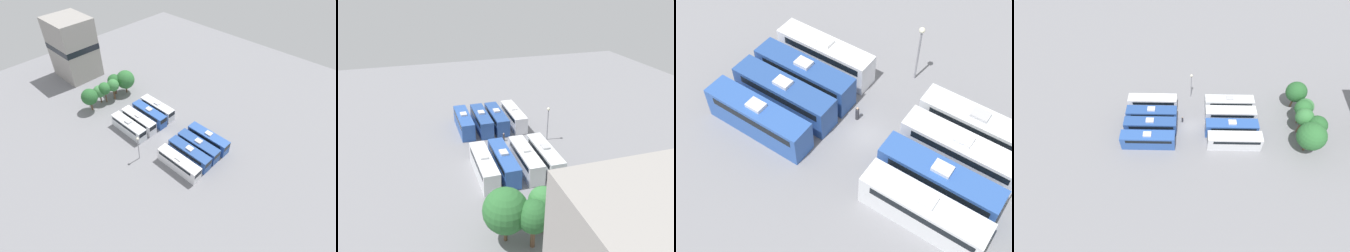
% 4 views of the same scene
% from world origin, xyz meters
% --- Properties ---
extents(ground_plane, '(127.12, 127.12, 0.00)m').
position_xyz_m(ground_plane, '(0.00, 0.00, 0.00)').
color(ground_plane, gray).
extents(bus_0, '(2.57, 10.68, 3.71)m').
position_xyz_m(bus_0, '(-5.25, -8.39, 1.85)').
color(bus_0, white).
rests_on(bus_0, ground_plane).
extents(bus_1, '(2.57, 10.68, 3.71)m').
position_xyz_m(bus_1, '(-1.57, -8.27, 1.85)').
color(bus_1, '#284C93').
rests_on(bus_1, ground_plane).
extents(bus_2, '(2.57, 10.68, 3.71)m').
position_xyz_m(bus_2, '(1.60, -8.26, 1.85)').
color(bus_2, '#284C93').
rests_on(bus_2, ground_plane).
extents(bus_3, '(2.57, 10.68, 3.71)m').
position_xyz_m(bus_3, '(5.17, -8.43, 1.85)').
color(bus_3, '#2D56A8').
rests_on(bus_3, ground_plane).
extents(bus_4, '(2.57, 10.68, 3.71)m').
position_xyz_m(bus_4, '(-5.16, 8.56, 1.85)').
color(bus_4, silver).
rests_on(bus_4, ground_plane).
extents(bus_5, '(2.57, 10.68, 3.71)m').
position_xyz_m(bus_5, '(-1.85, 8.51, 1.85)').
color(bus_5, silver).
rests_on(bus_5, ground_plane).
extents(bus_6, '(2.57, 10.68, 3.71)m').
position_xyz_m(bus_6, '(1.81, 8.40, 1.85)').
color(bus_6, '#2D56A8').
rests_on(bus_6, ground_plane).
extents(bus_7, '(2.57, 10.68, 3.71)m').
position_xyz_m(bus_7, '(5.07, 8.67, 1.85)').
color(bus_7, silver).
rests_on(bus_7, ground_plane).
extents(worker_person, '(0.36, 0.36, 1.62)m').
position_xyz_m(worker_person, '(-1.17, -1.74, 0.75)').
color(worker_person, '#333338').
rests_on(worker_person, ground_plane).
extents(light_pole, '(0.60, 0.60, 6.58)m').
position_xyz_m(light_pole, '(-9.22, 0.10, 4.57)').
color(light_pole, gray).
rests_on(light_pole, ground_plane).
extents(tree_0, '(4.47, 4.47, 6.69)m').
position_xyz_m(tree_0, '(-6.42, 22.95, 4.43)').
color(tree_0, brown).
rests_on(tree_0, ground_plane).
extents(tree_1, '(3.54, 3.54, 5.54)m').
position_xyz_m(tree_1, '(-2.60, 24.02, 3.74)').
color(tree_1, brown).
rests_on(tree_1, ground_plane).
extents(tree_2, '(3.53, 3.53, 6.36)m').
position_xyz_m(tree_2, '(-1.40, 23.07, 4.57)').
color(tree_2, brown).
rests_on(tree_2, ground_plane).
extents(tree_3, '(3.53, 3.53, 6.47)m').
position_xyz_m(tree_3, '(1.16, 22.54, 4.63)').
color(tree_3, brown).
rests_on(tree_3, ground_plane).
extents(tree_4, '(3.89, 3.89, 6.41)m').
position_xyz_m(tree_4, '(3.06, 24.48, 4.42)').
color(tree_4, brown).
rests_on(tree_4, ground_plane).
extents(tree_5, '(5.43, 5.43, 7.17)m').
position_xyz_m(tree_5, '(5.76, 22.65, 4.45)').
color(tree_5, brown).
rests_on(tree_5, ground_plane).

